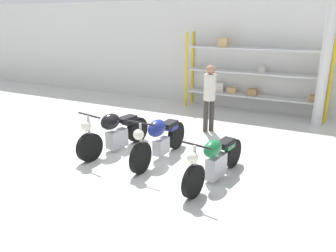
{
  "coord_description": "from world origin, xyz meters",
  "views": [
    {
      "loc": [
        3.06,
        -5.7,
        2.91
      ],
      "look_at": [
        0.0,
        0.4,
        0.7
      ],
      "focal_mm": 35.0,
      "sensor_mm": 36.0,
      "label": 1
    }
  ],
  "objects_px": {
    "motorcycle_black": "(114,132)",
    "person_browsing": "(210,93)",
    "shelving_rack": "(252,74)",
    "motorcycle_green": "(215,160)",
    "motorcycle_blue": "(159,138)"
  },
  "relations": [
    {
      "from": "motorcycle_black",
      "to": "person_browsing",
      "type": "relative_size",
      "value": 1.18
    },
    {
      "from": "motorcycle_green",
      "to": "shelving_rack",
      "type": "bearing_deg",
      "value": -164.29
    },
    {
      "from": "motorcycle_green",
      "to": "motorcycle_black",
      "type": "bearing_deg",
      "value": -89.3
    },
    {
      "from": "person_browsing",
      "to": "shelving_rack",
      "type": "bearing_deg",
      "value": -58.62
    },
    {
      "from": "motorcycle_black",
      "to": "person_browsing",
      "type": "bearing_deg",
      "value": 158.97
    },
    {
      "from": "motorcycle_black",
      "to": "person_browsing",
      "type": "xyz_separation_m",
      "value": [
        1.45,
        2.33,
        0.61
      ]
    },
    {
      "from": "motorcycle_green",
      "to": "person_browsing",
      "type": "relative_size",
      "value": 1.18
    },
    {
      "from": "shelving_rack",
      "to": "person_browsing",
      "type": "xyz_separation_m",
      "value": [
        -0.51,
        -2.56,
        -0.18
      ]
    },
    {
      "from": "motorcycle_blue",
      "to": "motorcycle_green",
      "type": "height_order",
      "value": "motorcycle_blue"
    },
    {
      "from": "motorcycle_black",
      "to": "motorcycle_blue",
      "type": "distance_m",
      "value": 1.17
    },
    {
      "from": "person_browsing",
      "to": "motorcycle_blue",
      "type": "bearing_deg",
      "value": 125.79
    },
    {
      "from": "motorcycle_blue",
      "to": "person_browsing",
      "type": "xyz_separation_m",
      "value": [
        0.28,
        2.32,
        0.58
      ]
    },
    {
      "from": "motorcycle_blue",
      "to": "motorcycle_green",
      "type": "distance_m",
      "value": 1.44
    },
    {
      "from": "shelving_rack",
      "to": "motorcycle_blue",
      "type": "distance_m",
      "value": 5.0
    },
    {
      "from": "motorcycle_black",
      "to": "motorcycle_blue",
      "type": "xyz_separation_m",
      "value": [
        1.17,
        0.01,
        0.04
      ]
    }
  ]
}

